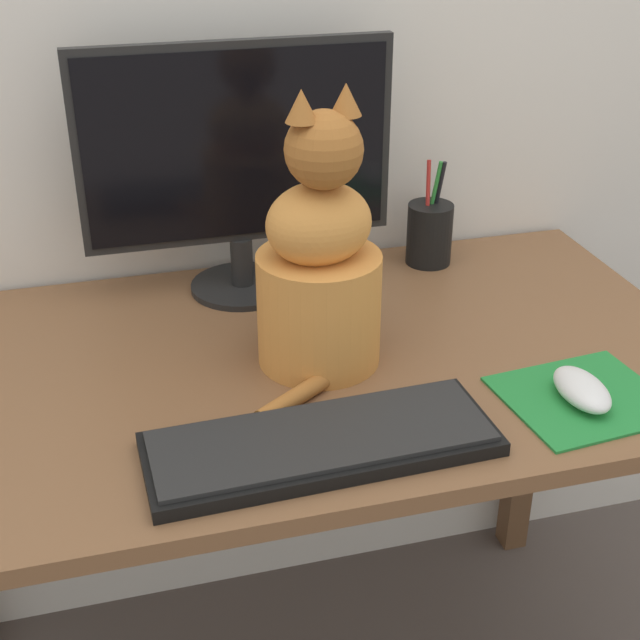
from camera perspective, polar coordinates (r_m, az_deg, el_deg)
The scene contains 7 objects.
desk at distance 1.33m, azimuth -1.88°, elevation -6.45°, with size 1.21×0.67×0.73m.
monitor at distance 1.39m, azimuth -5.31°, elevation 10.14°, with size 0.49×0.17×0.40m.
keyboard at distance 1.08m, azimuth 0.08°, elevation -7.85°, with size 0.43×0.17×0.02m.
mousepad_right at distance 1.23m, azimuth 16.50°, elevation -4.80°, with size 0.22×0.20×0.00m.
computer_mouse_right at distance 1.21m, azimuth 16.41°, elevation -4.28°, with size 0.06×0.11×0.03m.
cat at distance 1.20m, azimuth -0.03°, elevation 3.39°, with size 0.23×0.26×0.39m.
pen_cup at distance 1.55m, azimuth 7.02°, elevation 5.55°, with size 0.08×0.08×0.18m.
Camera 1 is at (-0.24, -1.06, 1.38)m, focal length 50.00 mm.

